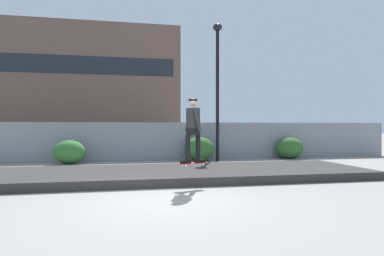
{
  "coord_description": "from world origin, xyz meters",
  "views": [
    {
      "loc": [
        -0.72,
        -6.92,
        1.63
      ],
      "look_at": [
        1.69,
        5.62,
        1.59
      ],
      "focal_mm": 29.98,
      "sensor_mm": 36.0,
      "label": 1
    }
  ],
  "objects_px": {
    "skater": "(193,126)",
    "shrub_right": "(290,148)",
    "parked_car_near": "(92,141)",
    "parked_car_mid": "(189,140)",
    "shrub_center": "(199,149)",
    "street_lamp": "(217,75)",
    "shrub_left": "(70,152)",
    "skateboard": "(193,163)",
    "parked_car_far": "(271,140)"
  },
  "relations": [
    {
      "from": "parked_car_near",
      "to": "parked_car_mid",
      "type": "height_order",
      "value": "same"
    },
    {
      "from": "skateboard",
      "to": "shrub_right",
      "type": "xyz_separation_m",
      "value": [
        6.41,
        6.85,
        -0.11
      ]
    },
    {
      "from": "parked_car_far",
      "to": "shrub_right",
      "type": "xyz_separation_m",
      "value": [
        -0.54,
        -3.46,
        -0.29
      ]
    },
    {
      "from": "parked_car_mid",
      "to": "skater",
      "type": "bearing_deg",
      "value": -99.84
    },
    {
      "from": "street_lamp",
      "to": "parked_car_mid",
      "type": "height_order",
      "value": "street_lamp"
    },
    {
      "from": "skater",
      "to": "shrub_center",
      "type": "relative_size",
      "value": 1.17
    },
    {
      "from": "parked_car_near",
      "to": "shrub_left",
      "type": "xyz_separation_m",
      "value": [
        -0.5,
        -3.75,
        -0.32
      ]
    },
    {
      "from": "skateboard",
      "to": "shrub_center",
      "type": "height_order",
      "value": "shrub_center"
    },
    {
      "from": "street_lamp",
      "to": "parked_car_near",
      "type": "bearing_deg",
      "value": 148.94
    },
    {
      "from": "street_lamp",
      "to": "parked_car_near",
      "type": "relative_size",
      "value": 1.46
    },
    {
      "from": "street_lamp",
      "to": "parked_car_mid",
      "type": "relative_size",
      "value": 1.49
    },
    {
      "from": "parked_car_far",
      "to": "parked_car_mid",
      "type": "bearing_deg",
      "value": -176.82
    },
    {
      "from": "parked_car_mid",
      "to": "shrub_left",
      "type": "xyz_separation_m",
      "value": [
        -6.01,
        -3.52,
        -0.32
      ]
    },
    {
      "from": "parked_car_near",
      "to": "shrub_left",
      "type": "relative_size",
      "value": 3.35
    },
    {
      "from": "street_lamp",
      "to": "shrub_center",
      "type": "distance_m",
      "value": 3.65
    },
    {
      "from": "skater",
      "to": "shrub_right",
      "type": "relative_size",
      "value": 1.22
    },
    {
      "from": "parked_car_mid",
      "to": "shrub_left",
      "type": "bearing_deg",
      "value": -149.63
    },
    {
      "from": "parked_car_mid",
      "to": "shrub_center",
      "type": "height_order",
      "value": "parked_car_mid"
    },
    {
      "from": "parked_car_near",
      "to": "skater",
      "type": "bearing_deg",
      "value": -69.78
    },
    {
      "from": "skateboard",
      "to": "parked_car_near",
      "type": "xyz_separation_m",
      "value": [
        -3.77,
        10.24,
        0.18
      ]
    },
    {
      "from": "skater",
      "to": "street_lamp",
      "type": "xyz_separation_m",
      "value": [
        2.47,
        6.48,
        2.47
      ]
    },
    {
      "from": "skateboard",
      "to": "parked_car_mid",
      "type": "relative_size",
      "value": 0.19
    },
    {
      "from": "skater",
      "to": "skateboard",
      "type": "bearing_deg",
      "value": -108.43
    },
    {
      "from": "skateboard",
      "to": "street_lamp",
      "type": "height_order",
      "value": "street_lamp"
    },
    {
      "from": "skater",
      "to": "parked_car_far",
      "type": "relative_size",
      "value": 0.39
    },
    {
      "from": "parked_car_mid",
      "to": "parked_car_near",
      "type": "bearing_deg",
      "value": 177.66
    },
    {
      "from": "shrub_right",
      "to": "shrub_left",
      "type": "bearing_deg",
      "value": -178.1
    },
    {
      "from": "parked_car_far",
      "to": "parked_car_near",
      "type": "bearing_deg",
      "value": -179.65
    },
    {
      "from": "parked_car_far",
      "to": "shrub_center",
      "type": "height_order",
      "value": "parked_car_far"
    },
    {
      "from": "skater",
      "to": "shrub_right",
      "type": "xyz_separation_m",
      "value": [
        6.41,
        6.85,
        -1.1
      ]
    },
    {
      "from": "parked_car_near",
      "to": "street_lamp",
      "type": "bearing_deg",
      "value": -31.06
    },
    {
      "from": "skater",
      "to": "parked_car_mid",
      "type": "distance_m",
      "value": 10.19
    },
    {
      "from": "parked_car_near",
      "to": "parked_car_mid",
      "type": "xyz_separation_m",
      "value": [
        5.51,
        -0.22,
        0.0
      ]
    },
    {
      "from": "parked_car_mid",
      "to": "shrub_center",
      "type": "distance_m",
      "value": 3.34
    },
    {
      "from": "skater",
      "to": "parked_car_near",
      "type": "distance_m",
      "value": 10.94
    },
    {
      "from": "shrub_center",
      "to": "parked_car_mid",
      "type": "bearing_deg",
      "value": 87.78
    },
    {
      "from": "parked_car_near",
      "to": "parked_car_far",
      "type": "bearing_deg",
      "value": 0.35
    },
    {
      "from": "shrub_left",
      "to": "shrub_center",
      "type": "bearing_deg",
      "value": 1.85
    },
    {
      "from": "parked_car_mid",
      "to": "street_lamp",
      "type": "bearing_deg",
      "value": -78.3
    },
    {
      "from": "parked_car_near",
      "to": "shrub_center",
      "type": "height_order",
      "value": "parked_car_near"
    },
    {
      "from": "parked_car_far",
      "to": "shrub_right",
      "type": "height_order",
      "value": "parked_car_far"
    },
    {
      "from": "street_lamp",
      "to": "parked_car_near",
      "type": "distance_m",
      "value": 7.99
    },
    {
      "from": "skater",
      "to": "shrub_right",
      "type": "height_order",
      "value": "skater"
    },
    {
      "from": "parked_car_near",
      "to": "shrub_center",
      "type": "xyz_separation_m",
      "value": [
        5.38,
        -3.56,
        -0.27
      ]
    },
    {
      "from": "parked_car_near",
      "to": "parked_car_far",
      "type": "xyz_separation_m",
      "value": [
        10.72,
        0.07,
        0.0
      ]
    },
    {
      "from": "shrub_left",
      "to": "shrub_center",
      "type": "height_order",
      "value": "shrub_center"
    },
    {
      "from": "skater",
      "to": "shrub_left",
      "type": "height_order",
      "value": "skater"
    },
    {
      "from": "street_lamp",
      "to": "shrub_right",
      "type": "distance_m",
      "value": 5.33
    },
    {
      "from": "skater",
      "to": "parked_car_near",
      "type": "xyz_separation_m",
      "value": [
        -3.77,
        10.24,
        -0.81
      ]
    },
    {
      "from": "street_lamp",
      "to": "parked_car_far",
      "type": "distance_m",
      "value": 6.74
    }
  ]
}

